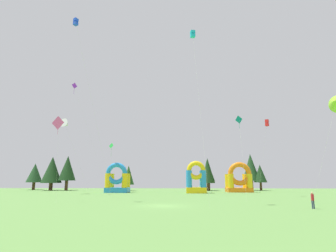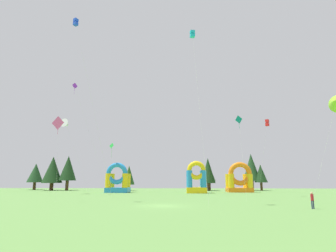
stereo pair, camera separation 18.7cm
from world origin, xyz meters
name	(u,v)px [view 2 (the right image)]	position (x,y,z in m)	size (l,w,h in m)	color
ground_plane	(163,206)	(0.00, 0.00, 0.00)	(120.00, 120.00, 0.00)	#5B8C42
kite_cyan_box	(192,35)	(3.74, 2.66, 21.99)	(1.50, 5.10, 22.58)	#19B7CC
kite_white_delta	(66,124)	(-22.43, 25.65, 14.48)	(7.42, 2.46, 15.59)	white
kite_blue_box	(76,23)	(-13.96, 6.67, 26.57)	(4.97, 8.80, 27.27)	blue
kite_pink_diamond	(59,124)	(-14.96, 5.53, 10.48)	(2.05, 2.36, 11.20)	#EA599E
kite_teal_diamond	(239,120)	(10.77, 8.88, 11.46)	(0.88, 3.12, 12.01)	#0C7F7A
kite_lime_delta	(336,102)	(20.82, 1.44, 12.02)	(4.24, 4.17, 13.18)	#8CD826
kite_red_box	(267,123)	(17.77, 18.23, 12.92)	(2.28, 2.00, 13.56)	red
kite_green_diamond	(112,147)	(-13.21, 29.37, 10.05)	(1.00, 2.14, 10.61)	green
kite_purple_diamond	(75,88)	(-19.75, 22.44, 21.57)	(8.06, 1.77, 22.35)	purple
person_far_side	(312,199)	(15.11, -2.63, 0.98)	(0.29, 0.29, 1.65)	navy
inflatable_red_slide	(196,181)	(5.40, 29.15, 2.51)	(4.17, 4.30, 6.71)	yellow
inflatable_yellow_castle	(118,182)	(-11.95, 30.60, 2.38)	(4.98, 4.50, 6.51)	#268CD8
inflatable_orange_dome	(239,181)	(15.52, 33.77, 2.47)	(5.55, 4.98, 6.74)	orange
tree_row_0	(35,173)	(-38.82, 45.96, 4.60)	(4.35, 4.35, 7.26)	#4C331E
tree_row_1	(53,170)	(-32.14, 42.03, 5.36)	(5.27, 5.27, 8.88)	#4C331E
tree_row_2	(68,168)	(-28.07, 42.27, 5.77)	(4.50, 4.50, 9.09)	#4C331E
tree_row_3	(129,175)	(-11.53, 41.97, 3.93)	(3.01, 3.01, 6.43)	#4C331E
tree_row_4	(208,171)	(9.23, 41.95, 5.10)	(3.71, 3.71, 8.36)	#4C331E
tree_row_5	(209,173)	(9.61, 42.93, 4.53)	(3.27, 3.27, 6.86)	#4C331E
tree_row_6	(251,167)	(21.09, 44.57, 6.00)	(4.52, 4.52, 9.66)	#4C331E
tree_row_7	(261,174)	(23.04, 42.98, 4.33)	(3.33, 3.33, 6.68)	#4C331E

